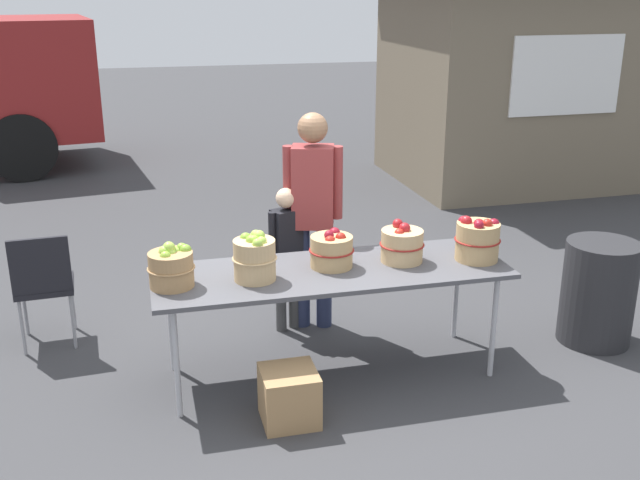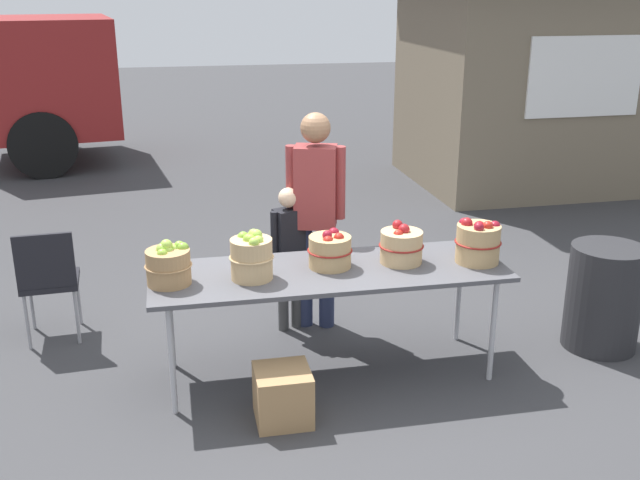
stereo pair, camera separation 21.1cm
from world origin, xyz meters
The scene contains 13 objects.
ground_plane centered at (0.00, 0.00, 0.00)m, with size 40.00×40.00×0.00m, color #38383A.
market_table centered at (0.00, 0.00, 0.71)m, with size 2.30×0.76×0.75m.
apple_basket_green_0 centered at (-1.01, -0.04, 0.87)m, with size 0.29×0.29×0.28m.
apple_basket_green_1 centered at (-0.51, -0.05, 0.90)m, with size 0.28×0.28×0.31m.
apple_basket_red_0 centered at (0.02, 0.05, 0.86)m, with size 0.30×0.30×0.26m.
apple_basket_red_1 centered at (0.49, 0.04, 0.87)m, with size 0.30×0.30×0.27m.
apple_basket_red_2 centered at (0.99, -0.06, 0.89)m, with size 0.31×0.31×0.30m.
vendor_adult centered at (0.06, 0.75, 0.97)m, with size 0.42×0.29×1.64m.
child_customer centered at (-0.14, 0.74, 0.65)m, with size 0.28×0.21×1.11m.
food_kiosk centered at (3.70, 4.60, 1.38)m, with size 3.55×2.96×2.74m.
folding_chair centered at (-1.88, 0.88, 0.51)m, with size 0.42×0.42×0.86m.
trash_barrel centered at (2.01, 0.00, 0.38)m, with size 0.52×0.52×0.76m, color #262628.
produce_crate centered at (-0.39, -0.51, 0.17)m, with size 0.33×0.33×0.33m, color #A87F51.
Camera 1 is at (-1.16, -4.33, 2.50)m, focal length 41.79 mm.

